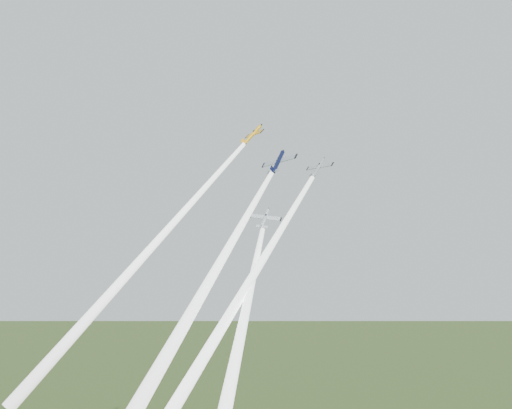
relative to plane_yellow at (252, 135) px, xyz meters
name	(u,v)px	position (x,y,z in m)	size (l,w,h in m)	color
plane_yellow	(252,135)	(0.00, 0.00, 0.00)	(7.93, 7.87, 1.24)	#F7AD15
smoke_trail_yellow	(138,262)	(-11.08, -24.38, -29.71)	(2.67, 2.67, 73.60)	white
plane_navy	(278,162)	(13.61, -8.67, -8.98)	(8.58, 8.51, 1.34)	black
smoke_trail_navy	(210,279)	(14.40, -30.26, -32.95)	(2.67, 2.67, 58.14)	white
plane_silver_right	(319,167)	(19.67, -2.58, -9.94)	(6.73, 6.67, 1.05)	#A9AFB7
smoke_trail_silver_right	(229,315)	(17.59, -28.89, -39.22)	(2.67, 2.67, 72.44)	white
plane_silver_low	(265,218)	(13.21, -12.68, -20.99)	(6.60, 6.55, 1.03)	silver
smoke_trail_silver_low	(240,338)	(21.33, -30.42, -42.64)	(2.67, 2.67, 51.89)	white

